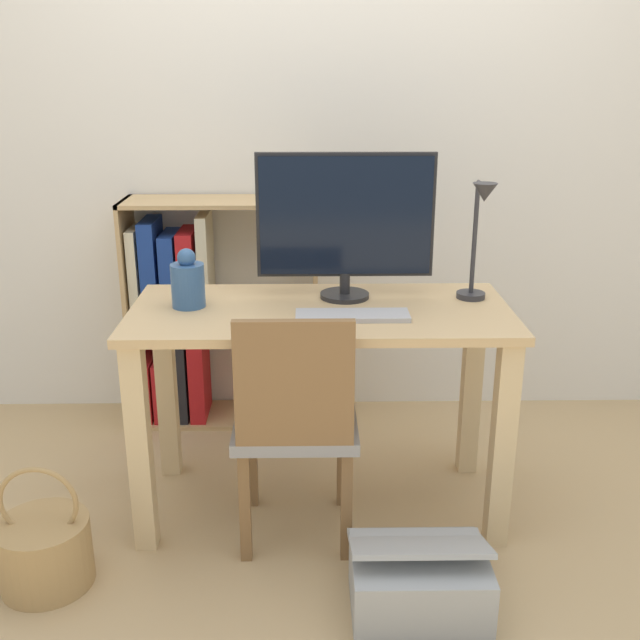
# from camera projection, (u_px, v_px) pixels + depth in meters

# --- Properties ---
(ground_plane) EXTENTS (10.00, 10.00, 0.00)m
(ground_plane) POSITION_uv_depth(u_px,v_px,m) (320.00, 503.00, 2.75)
(ground_plane) COLOR tan
(wall_back) EXTENTS (8.00, 0.05, 2.60)m
(wall_back) POSITION_uv_depth(u_px,v_px,m) (317.00, 121.00, 3.18)
(wall_back) COLOR silver
(wall_back) RESTS_ON ground_plane
(desk) EXTENTS (1.28, 0.59, 0.75)m
(desk) POSITION_uv_depth(u_px,v_px,m) (320.00, 353.00, 2.56)
(desk) COLOR tan
(desk) RESTS_ON ground_plane
(monitor) EXTENTS (0.61, 0.17, 0.50)m
(monitor) POSITION_uv_depth(u_px,v_px,m) (345.00, 219.00, 2.54)
(monitor) COLOR #232326
(monitor) RESTS_ON desk
(keyboard) EXTENTS (0.37, 0.11, 0.02)m
(keyboard) POSITION_uv_depth(u_px,v_px,m) (352.00, 315.00, 2.41)
(keyboard) COLOR #B2B2B7
(keyboard) RESTS_ON desk
(vase) EXTENTS (0.11, 0.11, 0.20)m
(vase) POSITION_uv_depth(u_px,v_px,m) (188.00, 282.00, 2.50)
(vase) COLOR #33598C
(vase) RESTS_ON desk
(desk_lamp) EXTENTS (0.10, 0.19, 0.42)m
(desk_lamp) POSITION_uv_depth(u_px,v_px,m) (479.00, 230.00, 2.49)
(desk_lamp) COLOR #2D2D33
(desk_lamp) RESTS_ON desk
(chair) EXTENTS (0.40, 0.40, 0.83)m
(chair) POSITION_uv_depth(u_px,v_px,m) (295.00, 420.00, 2.40)
(chair) COLOR gray
(chair) RESTS_ON ground_plane
(bookshelf) EXTENTS (0.82, 0.28, 1.00)m
(bookshelf) POSITION_uv_depth(u_px,v_px,m) (191.00, 317.00, 3.27)
(bookshelf) COLOR tan
(bookshelf) RESTS_ON ground_plane
(basket) EXTENTS (0.28, 0.28, 0.41)m
(basket) POSITION_uv_depth(u_px,v_px,m) (45.00, 550.00, 2.30)
(basket) COLOR tan
(basket) RESTS_ON ground_plane
(storage_box) EXTENTS (0.40, 0.34, 0.25)m
(storage_box) POSITION_uv_depth(u_px,v_px,m) (419.00, 580.00, 2.19)
(storage_box) COLOR #999EA3
(storage_box) RESTS_ON ground_plane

